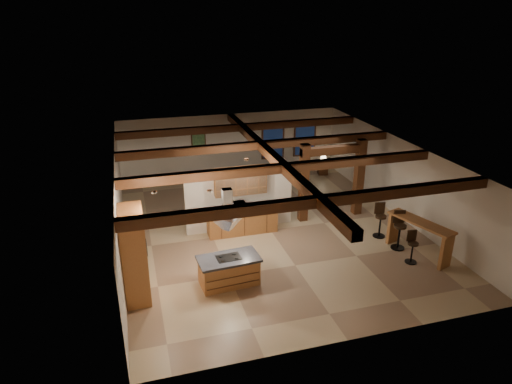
{
  "coord_description": "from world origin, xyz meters",
  "views": [
    {
      "loc": [
        -4.49,
        -13.73,
        7.3
      ],
      "look_at": [
        -0.39,
        0.5,
        1.31
      ],
      "focal_mm": 32.0,
      "sensor_mm": 36.0,
      "label": 1
    }
  ],
  "objects_px": {
    "dining_table": "(236,195)",
    "bar_counter": "(419,232)",
    "sofa": "(281,170)",
    "kitchen_island": "(229,270)"
  },
  "relations": [
    {
      "from": "kitchen_island",
      "to": "sofa",
      "type": "relative_size",
      "value": 0.86
    },
    {
      "from": "dining_table",
      "to": "bar_counter",
      "type": "xyz_separation_m",
      "value": [
        4.53,
        -5.63,
        0.46
      ]
    },
    {
      "from": "sofa",
      "to": "bar_counter",
      "type": "relative_size",
      "value": 0.91
    },
    {
      "from": "kitchen_island",
      "to": "sofa",
      "type": "bearing_deg",
      "value": 61.67
    },
    {
      "from": "sofa",
      "to": "bar_counter",
      "type": "xyz_separation_m",
      "value": [
        1.76,
        -8.11,
        0.48
      ]
    },
    {
      "from": "bar_counter",
      "to": "sofa",
      "type": "bearing_deg",
      "value": 102.25
    },
    {
      "from": "dining_table",
      "to": "bar_counter",
      "type": "bearing_deg",
      "value": -51.43
    },
    {
      "from": "kitchen_island",
      "to": "bar_counter",
      "type": "bearing_deg",
      "value": -0.32
    },
    {
      "from": "sofa",
      "to": "bar_counter",
      "type": "bearing_deg",
      "value": 101.72
    },
    {
      "from": "kitchen_island",
      "to": "dining_table",
      "type": "distance_m",
      "value": 5.82
    }
  ]
}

